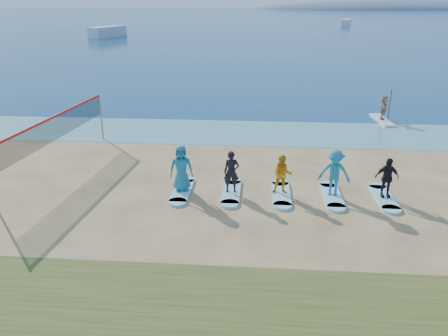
# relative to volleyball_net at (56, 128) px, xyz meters

# --- Properties ---
(ground) EXTENTS (600.00, 600.00, 0.00)m
(ground) POSITION_rel_volleyball_net_xyz_m (8.64, -4.23, -1.90)
(ground) COLOR tan
(ground) RESTS_ON ground
(shallow_water) EXTENTS (600.00, 600.00, 0.00)m
(shallow_water) POSITION_rel_volleyball_net_xyz_m (8.64, 6.27, -1.90)
(shallow_water) COLOR teal
(shallow_water) RESTS_ON ground
(ocean) EXTENTS (600.00, 600.00, 0.00)m
(ocean) POSITION_rel_volleyball_net_xyz_m (8.64, 155.77, -1.90)
(ocean) COLOR navy
(ocean) RESTS_ON ground
(island_ridge) EXTENTS (220.00, 56.00, 18.00)m
(island_ridge) POSITION_rel_volleyball_net_xyz_m (103.64, 295.77, -1.90)
(island_ridge) COLOR slate
(island_ridge) RESTS_ON ground
(volleyball_net) EXTENTS (0.93, 9.05, 2.50)m
(volleyball_net) POSITION_rel_volleyball_net_xyz_m (0.00, 0.00, 0.00)
(volleyball_net) COLOR gray
(volleyball_net) RESTS_ON ground
(paddleboard) EXTENTS (0.93, 3.05, 0.12)m
(paddleboard) POSITION_rel_volleyball_net_xyz_m (16.75, 9.48, -1.84)
(paddleboard) COLOR silver
(paddleboard) RESTS_ON ground
(paddleboarder) EXTENTS (0.80, 1.45, 1.49)m
(paddleboarder) POSITION_rel_volleyball_net_xyz_m (16.75, 9.48, -1.04)
(paddleboarder) COLOR tan
(paddleboarder) RESTS_ON paddleboard
(boat_offshore_a) EXTENTS (5.38, 9.21, 2.00)m
(boat_offshore_a) POSITION_rel_volleyball_net_xyz_m (-20.70, 68.84, -1.90)
(boat_offshore_a) COLOR silver
(boat_offshore_a) RESTS_ON ground
(boat_offshore_b) EXTENTS (3.44, 5.95, 1.67)m
(boat_offshore_b) POSITION_rel_volleyball_net_xyz_m (32.64, 111.08, -1.90)
(boat_offshore_b) COLOR silver
(boat_offshore_b) RESTS_ON ground
(surfboard_0) EXTENTS (0.70, 2.20, 0.09)m
(surfboard_0) POSITION_rel_volleyball_net_xyz_m (5.95, -2.18, -1.86)
(surfboard_0) COLOR #9DE8F3
(surfboard_0) RESTS_ON ground
(student_0) EXTENTS (1.00, 0.75, 1.86)m
(student_0) POSITION_rel_volleyball_net_xyz_m (5.95, -2.18, -0.88)
(student_0) COLOR teal
(student_0) RESTS_ON surfboard_0
(surfboard_1) EXTENTS (0.70, 2.20, 0.09)m
(surfboard_1) POSITION_rel_volleyball_net_xyz_m (7.93, -2.18, -1.86)
(surfboard_1) COLOR #9DE8F3
(surfboard_1) RESTS_ON ground
(student_1) EXTENTS (0.63, 0.43, 1.66)m
(student_1) POSITION_rel_volleyball_net_xyz_m (7.93, -2.18, -0.98)
(student_1) COLOR black
(student_1) RESTS_ON surfboard_1
(surfboard_2) EXTENTS (0.70, 2.20, 0.09)m
(surfboard_2) POSITION_rel_volleyball_net_xyz_m (9.92, -2.18, -1.86)
(surfboard_2) COLOR #9DE8F3
(surfboard_2) RESTS_ON ground
(student_2) EXTENTS (0.78, 0.62, 1.56)m
(student_2) POSITION_rel_volleyball_net_xyz_m (9.92, -2.18, -1.03)
(student_2) COLOR orange
(student_2) RESTS_ON surfboard_2
(surfboard_3) EXTENTS (0.70, 2.20, 0.09)m
(surfboard_3) POSITION_rel_volleyball_net_xyz_m (11.90, -2.18, -1.86)
(surfboard_3) COLOR #9DE8F3
(surfboard_3) RESTS_ON ground
(student_3) EXTENTS (1.32, 0.94, 1.85)m
(student_3) POSITION_rel_volleyball_net_xyz_m (11.90, -2.18, -0.89)
(student_3) COLOR teal
(student_3) RESTS_ON surfboard_3
(surfboard_4) EXTENTS (0.70, 2.20, 0.09)m
(surfboard_4) POSITION_rel_volleyball_net_xyz_m (13.88, -2.18, -1.86)
(surfboard_4) COLOR #9DE8F3
(surfboard_4) RESTS_ON ground
(student_4) EXTENTS (0.95, 0.46, 1.57)m
(student_4) POSITION_rel_volleyball_net_xyz_m (13.88, -2.18, -1.03)
(student_4) COLOR black
(student_4) RESTS_ON surfboard_4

